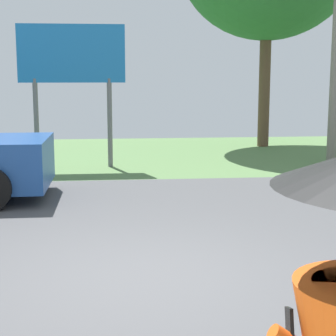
% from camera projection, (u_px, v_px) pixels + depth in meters
% --- Properties ---
extents(ground_plane, '(40.00, 22.00, 0.20)m').
position_uv_depth(ground_plane, '(137.00, 217.00, 9.30)').
color(ground_plane, '#4C4C4F').
extents(roadside_billboard, '(2.60, 0.12, 3.50)m').
position_uv_depth(roadside_billboard, '(72.00, 64.00, 13.55)').
color(roadside_billboard, slate).
rests_on(roadside_billboard, ground_plane).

